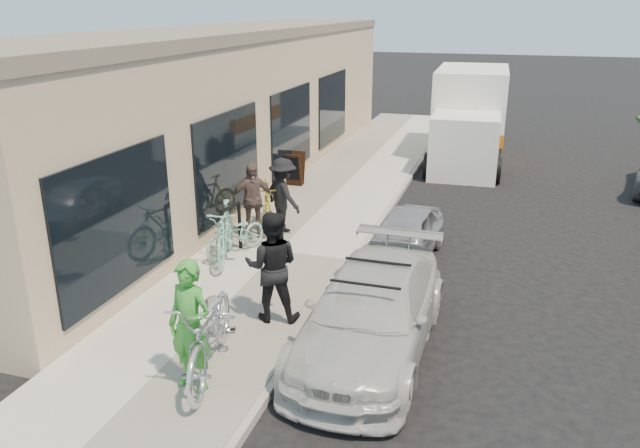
# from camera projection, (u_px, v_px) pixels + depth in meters

# --- Properties ---
(ground) EXTENTS (120.00, 120.00, 0.00)m
(ground) POSITION_uv_depth(u_px,v_px,m) (332.00, 347.00, 9.23)
(ground) COLOR black
(ground) RESTS_ON ground
(sidewalk) EXTENTS (3.00, 34.00, 0.15)m
(sidewalk) POSITION_uv_depth(u_px,v_px,m) (278.00, 254.00, 12.47)
(sidewalk) COLOR beige
(sidewalk) RESTS_ON ground
(curb) EXTENTS (0.12, 34.00, 0.13)m
(curb) POSITION_uv_depth(u_px,v_px,m) (353.00, 264.00, 12.04)
(curb) COLOR #A09A93
(curb) RESTS_ON ground
(storefront) EXTENTS (3.60, 20.00, 4.22)m
(storefront) POSITION_uv_depth(u_px,v_px,m) (231.00, 107.00, 17.18)
(storefront) COLOR #CBB28D
(storefront) RESTS_ON ground
(bike_rack) EXTENTS (0.15, 0.70, 0.99)m
(bike_rack) POSITION_uv_depth(u_px,v_px,m) (231.00, 225.00, 12.12)
(bike_rack) COLOR black
(bike_rack) RESTS_ON sidewalk
(sandwich_board) EXTENTS (0.54, 0.55, 0.89)m
(sandwich_board) POSITION_uv_depth(u_px,v_px,m) (293.00, 169.00, 16.84)
(sandwich_board) COLOR #331B0E
(sandwich_board) RESTS_ON sidewalk
(sedan_white) EXTENTS (1.78, 4.27, 1.27)m
(sedan_white) POSITION_uv_depth(u_px,v_px,m) (371.00, 312.00, 8.96)
(sedan_white) COLOR beige
(sedan_white) RESTS_ON ground
(sedan_silver) EXTENTS (1.43, 2.99, 0.99)m
(sedan_silver) POSITION_uv_depth(u_px,v_px,m) (404.00, 236.00, 12.28)
(sedan_silver) COLOR #A7A6AC
(sedan_silver) RESTS_ON ground
(moving_truck) EXTENTS (2.38, 5.90, 2.86)m
(moving_truck) POSITION_uv_depth(u_px,v_px,m) (469.00, 120.00, 20.06)
(moving_truck) COLOR white
(moving_truck) RESTS_ON ground
(tandem_bike) EXTENTS (1.33, 2.41, 1.20)m
(tandem_bike) POSITION_uv_depth(u_px,v_px,m) (211.00, 330.00, 8.20)
(tandem_bike) COLOR silver
(tandem_bike) RESTS_ON sidewalk
(woman_rider) EXTENTS (0.70, 0.53, 1.74)m
(woman_rider) POSITION_uv_depth(u_px,v_px,m) (190.00, 326.00, 7.75)
(woman_rider) COLOR green
(woman_rider) RESTS_ON sidewalk
(man_standing) EXTENTS (0.98, 0.84, 1.75)m
(man_standing) POSITION_uv_depth(u_px,v_px,m) (272.00, 266.00, 9.50)
(man_standing) COLOR black
(man_standing) RESTS_ON sidewalk
(cruiser_bike_a) EXTENTS (1.05, 1.91, 1.11)m
(cruiser_bike_a) POSITION_uv_depth(u_px,v_px,m) (225.00, 233.00, 11.83)
(cruiser_bike_a) COLOR #82C2B0
(cruiser_bike_a) RESTS_ON sidewalk
(cruiser_bike_b) EXTENTS (1.04, 1.62, 0.81)m
(cruiser_bike_b) POSITION_uv_depth(u_px,v_px,m) (236.00, 235.00, 12.15)
(cruiser_bike_b) COLOR #82C2B0
(cruiser_bike_b) RESTS_ON sidewalk
(cruiser_bike_c) EXTENTS (1.05, 1.75, 1.01)m
(cruiser_bike_c) POSITION_uv_depth(u_px,v_px,m) (267.00, 205.00, 13.64)
(cruiser_bike_c) COLOR yellow
(cruiser_bike_c) RESTS_ON sidewalk
(bystander_a) EXTENTS (1.19, 1.08, 1.60)m
(bystander_a) POSITION_uv_depth(u_px,v_px,m) (283.00, 195.00, 13.32)
(bystander_a) COLOR black
(bystander_a) RESTS_ON sidewalk
(bystander_b) EXTENTS (1.00, 0.84, 1.60)m
(bystander_b) POSITION_uv_depth(u_px,v_px,m) (252.00, 200.00, 12.98)
(bystander_b) COLOR brown
(bystander_b) RESTS_ON sidewalk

